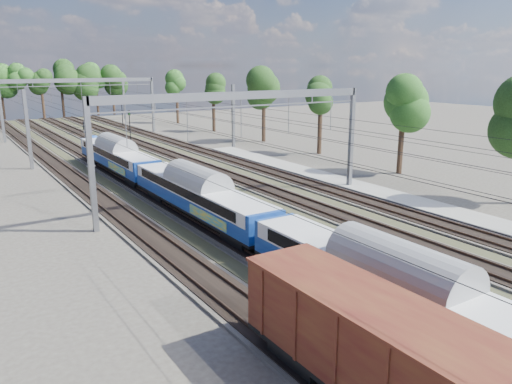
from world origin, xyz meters
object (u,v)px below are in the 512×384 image
emu_train (200,190)px  signal_far (122,107)px  signal_near (130,125)px  freight_boxcar (420,377)px  worker (84,127)px

emu_train → signal_far: signal_far is taller
signal_far → signal_near: bearing=-111.7°
freight_boxcar → signal_far: 84.25m
emu_train → freight_boxcar: bearing=-101.0°
freight_boxcar → signal_far: (18.22, 82.25, 1.42)m
freight_boxcar → worker: freight_boxcar is taller
signal_near → signal_far: 26.50m
emu_train → signal_near: signal_near is taller
worker → signal_near: bearing=-162.4°
freight_boxcar → emu_train: bearing=79.0°
emu_train → worker: (5.85, 55.45, -1.40)m
emu_train → worker: emu_train is taller
emu_train → signal_near: (6.47, 33.66, 1.00)m
signal_near → signal_far: signal_far is taller
emu_train → worker: 55.78m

